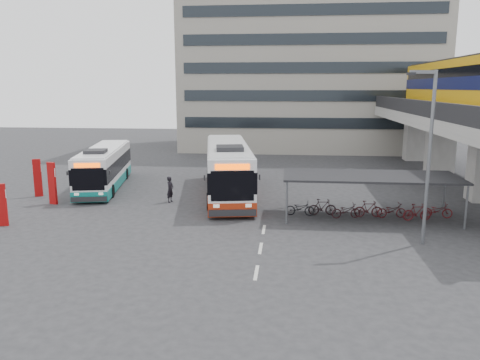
# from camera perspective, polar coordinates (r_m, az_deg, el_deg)

# --- Properties ---
(ground) EXTENTS (120.00, 120.00, 0.00)m
(ground) POSITION_cam_1_polar(r_m,az_deg,el_deg) (25.62, -2.70, -5.89)
(ground) COLOR #28282B
(ground) RESTS_ON ground
(viaduct) EXTENTS (8.00, 32.00, 9.68)m
(viaduct) POSITION_cam_1_polar(r_m,az_deg,el_deg) (40.25, 25.44, 8.33)
(viaduct) COLOR gray
(viaduct) RESTS_ON ground
(bike_shelter) EXTENTS (10.00, 4.00, 2.54)m
(bike_shelter) POSITION_cam_1_polar(r_m,az_deg,el_deg) (28.31, 15.49, -1.78)
(bike_shelter) COLOR #595B60
(bike_shelter) RESTS_ON ground
(office_block) EXTENTS (30.00, 15.00, 25.00)m
(office_block) POSITION_cam_1_polar(r_m,az_deg,el_deg) (60.44, 8.33, 15.87)
(office_block) COLOR gray
(office_block) RESTS_ON ground
(road_markings) EXTENTS (0.15, 7.60, 0.01)m
(road_markings) POSITION_cam_1_polar(r_m,az_deg,el_deg) (22.54, 2.52, -8.31)
(road_markings) COLOR beige
(road_markings) RESTS_ON ground
(bus_main) EXTENTS (5.00, 13.50, 3.91)m
(bus_main) POSITION_cam_1_polar(r_m,az_deg,el_deg) (33.04, -1.48, 1.28)
(bus_main) COLOR white
(bus_main) RESTS_ON ground
(bus_teal) EXTENTS (4.45, 11.29, 3.26)m
(bus_teal) POSITION_cam_1_polar(r_m,az_deg,el_deg) (37.04, -16.19, 1.45)
(bus_teal) COLOR white
(bus_teal) RESTS_ON ground
(pedestrian) EXTENTS (0.56, 0.72, 1.74)m
(pedestrian) POSITION_cam_1_polar(r_m,az_deg,el_deg) (31.39, -8.51, -1.14)
(pedestrian) COLOR black
(pedestrian) RESTS_ON ground
(lamp_post) EXTENTS (1.45, 0.50, 8.33)m
(lamp_post) POSITION_cam_1_polar(r_m,az_deg,el_deg) (23.75, 21.92, 3.68)
(lamp_post) COLOR #595B60
(lamp_post) RESTS_ON ground
(sign_totem_south) EXTENTS (0.51, 0.25, 2.38)m
(sign_totem_south) POSITION_cam_1_polar(r_m,az_deg,el_deg) (28.83, -27.02, -2.65)
(sign_totem_south) COLOR #990909
(sign_totem_south) RESTS_ON ground
(sign_totem_mid) EXTENTS (0.59, 0.33, 2.77)m
(sign_totem_mid) POSITION_cam_1_polar(r_m,az_deg,el_deg) (32.82, -21.93, -0.30)
(sign_totem_mid) COLOR #990909
(sign_totem_mid) RESTS_ON ground
(sign_totem_north) EXTENTS (0.56, 0.34, 2.65)m
(sign_totem_north) POSITION_cam_1_polar(r_m,az_deg,el_deg) (35.54, -23.45, 0.31)
(sign_totem_north) COLOR #990909
(sign_totem_north) RESTS_ON ground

